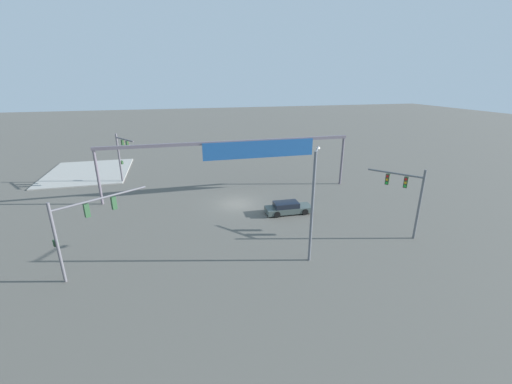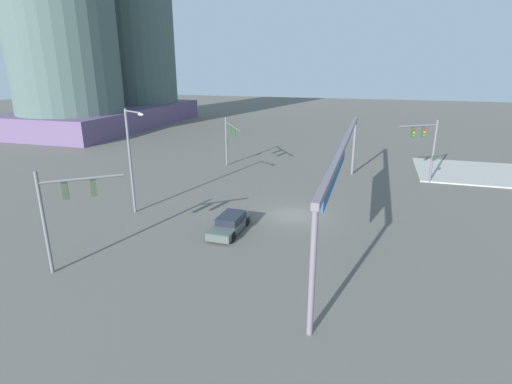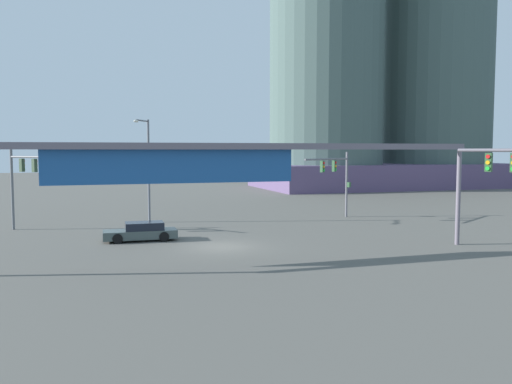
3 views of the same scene
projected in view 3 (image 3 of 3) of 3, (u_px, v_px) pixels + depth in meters
The scene contains 6 objects.
ground_plane at pixel (222, 247), 32.87m from camera, with size 237.57×237.57×0.00m, color #585650.
traffic_signal_near_corner at pixel (21, 175), 39.04m from camera, with size 3.02×3.60×6.09m.
traffic_signal_cross_street at pixel (337, 173), 45.90m from camera, with size 5.83×3.73×5.73m.
streetlamp_curved_arm at pixel (147, 163), 43.30m from camera, with size 1.49×2.47×8.36m.
overhead_sign_gantry at pixel (217, 160), 28.70m from camera, with size 28.95×0.43×6.29m.
sedan_car_approaching at pixel (141, 232), 35.05m from camera, with size 4.74×1.90×1.21m.
Camera 3 is at (-7.73, -31.64, 5.93)m, focal length 37.69 mm.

